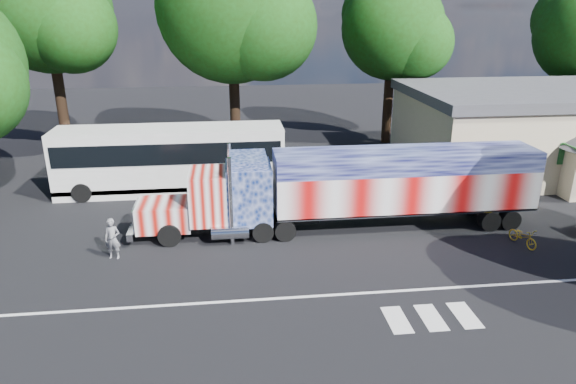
{
  "coord_description": "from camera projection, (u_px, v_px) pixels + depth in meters",
  "views": [
    {
      "loc": [
        -2.57,
        -19.07,
        9.99
      ],
      "look_at": [
        0.0,
        3.0,
        1.9
      ],
      "focal_mm": 32.0,
      "sensor_mm": 36.0,
      "label": 1
    }
  ],
  "objects": [
    {
      "name": "tree_nw_a",
      "position": [
        49.0,
        10.0,
        32.92
      ],
      "size": [
        8.6,
        8.19,
        13.91
      ],
      "color": "black",
      "rests_on": "ground"
    },
    {
      "name": "lane_markings",
      "position": [
        358.0,
        305.0,
        18.16
      ],
      "size": [
        30.0,
        2.67,
        0.01
      ],
      "color": "silver",
      "rests_on": "ground"
    },
    {
      "name": "bicycle",
      "position": [
        523.0,
        236.0,
        22.6
      ],
      "size": [
        0.93,
        1.67,
        0.83
      ],
      "primitive_type": "imported",
      "rotation": [
        0.0,
        0.0,
        0.25
      ],
      "color": "gold",
      "rests_on": "ground"
    },
    {
      "name": "woman",
      "position": [
        112.0,
        239.0,
        21.28
      ],
      "size": [
        0.69,
        0.5,
        1.77
      ],
      "primitive_type": "imported",
      "rotation": [
        0.0,
        0.0,
        -0.13
      ],
      "color": "slate",
      "rests_on": "ground"
    },
    {
      "name": "ground",
      "position": [
        296.0,
        259.0,
        21.5
      ],
      "size": [
        100.0,
        100.0,
        0.0
      ],
      "primitive_type": "plane",
      "color": "black"
    },
    {
      "name": "semi_truck",
      "position": [
        356.0,
        187.0,
        23.83
      ],
      "size": [
        18.85,
        2.98,
        4.02
      ],
      "color": "black",
      "rests_on": "ground"
    },
    {
      "name": "tree_ne_a",
      "position": [
        395.0,
        29.0,
        37.08
      ],
      "size": [
        7.8,
        7.43,
        12.18
      ],
      "color": "black",
      "rests_on": "ground"
    },
    {
      "name": "tree_n_mid",
      "position": [
        234.0,
        8.0,
        32.97
      ],
      "size": [
        10.22,
        9.73,
        14.77
      ],
      "color": "black",
      "rests_on": "ground"
    },
    {
      "name": "coach_bus",
      "position": [
        171.0,
        159.0,
        28.84
      ],
      "size": [
        12.59,
        2.93,
        3.66
      ],
      "color": "silver",
      "rests_on": "ground"
    }
  ]
}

